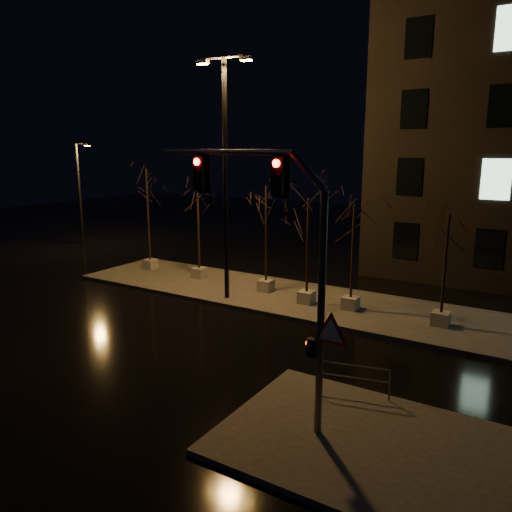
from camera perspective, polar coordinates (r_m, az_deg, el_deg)
The scene contains 13 objects.
ground at distance 18.91m, azimuth -5.76°, elevation -9.35°, with size 90.00×90.00×0.00m, color black.
median at distance 23.65m, azimuth 3.10°, elevation -4.63°, with size 22.00×5.00×0.15m, color #47443F.
sidewalk_corner at distance 12.90m, azimuth 12.80°, elevation -20.30°, with size 7.00×5.00×0.15m, color #47443F.
tree_0 at distance 28.54m, azimuth -12.35°, elevation 7.20°, with size 1.80×1.80×5.81m.
tree_1 at distance 26.10m, azimuth -6.67°, elevation 5.93°, with size 1.80×1.80×5.20m.
tree_2 at distance 23.42m, azimuth 1.17°, elevation 5.30°, with size 1.80×1.80×5.21m.
tree_3 at distance 21.70m, azimuth 5.98°, elevation 3.83°, with size 1.80×1.80×4.79m.
tree_4 at distance 21.13m, azimuth 11.09°, elevation 3.15°, with size 1.80×1.80×4.65m.
tree_5 at distance 20.12m, azimuth 21.01°, elevation 1.76°, with size 1.80×1.80×4.49m.
traffic_signal_mast at distance 11.87m, azimuth 2.85°, elevation 0.79°, with size 5.54×0.30×6.77m.
streetlight_main at distance 22.27m, azimuth -3.53°, elevation 10.44°, with size 2.64×0.56×10.56m.
streetlight_far at distance 38.18m, azimuth -19.44°, elevation 7.18°, with size 1.43×0.26×7.28m.
guard_rail_a at distance 14.59m, azimuth 10.95°, elevation -13.20°, with size 2.03×0.51×0.90m.
Camera 1 is at (10.76, -13.91, 6.97)m, focal length 35.00 mm.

